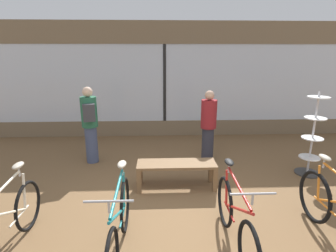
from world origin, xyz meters
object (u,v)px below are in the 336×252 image
bicycle_left (119,226)px  display_bench (177,167)px  bicycle_right (235,220)px  accessory_rack (312,141)px  customer_by_window (90,123)px  customer_near_rack (208,125)px  bicycle_far_left (7,226)px

bicycle_left → display_bench: bearing=64.5°
bicycle_left → bicycle_right: (1.39, 0.08, -0.02)m
accessory_rack → customer_by_window: size_ratio=0.99×
display_bench → customer_near_rack: size_ratio=0.88×
accessory_rack → customer_by_window: customer_by_window is taller
bicycle_right → display_bench: 1.68m
bicycle_left → customer_by_window: (-1.00, 2.87, 0.50)m
display_bench → customer_near_rack: bearing=56.8°
customer_by_window → bicycle_left: bearing=-70.7°
accessory_rack → display_bench: (-2.69, -0.46, -0.29)m
bicycle_far_left → customer_near_rack: 4.01m
bicycle_right → accessory_rack: accessory_rack is taller
accessory_rack → bicycle_left: bearing=-148.8°
bicycle_right → customer_by_window: bearing=130.6°
bicycle_left → bicycle_right: size_ratio=1.05×
bicycle_far_left → customer_near_rack: (2.89, 2.75, 0.45)m
bicycle_left → customer_near_rack: customer_near_rack is taller
bicycle_right → customer_near_rack: bearing=86.3°
customer_near_rack → customer_by_window: bearing=179.3°
accessory_rack → customer_near_rack: (-1.91, 0.74, 0.15)m
bicycle_far_left → customer_near_rack: bearing=43.5°
bicycle_far_left → display_bench: bearing=36.4°
bicycle_far_left → customer_near_rack: customer_near_rack is taller
display_bench → bicycle_far_left: bearing=-143.6°
bicycle_left → customer_near_rack: (1.56, 2.84, 0.42)m
bicycle_left → display_bench: size_ratio=1.29×
accessory_rack → customer_near_rack: bearing=158.9°
bicycle_far_left → customer_near_rack: size_ratio=1.08×
bicycle_far_left → bicycle_right: bicycle_right is taller
bicycle_right → customer_near_rack: (0.18, 2.76, 0.44)m
bicycle_right → display_bench: (-0.60, 1.57, -0.00)m
bicycle_left → customer_near_rack: size_ratio=1.13×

